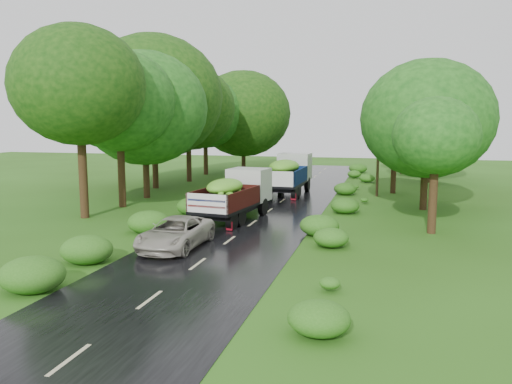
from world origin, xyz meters
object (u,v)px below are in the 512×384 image
(truck_far, at_px, (289,172))
(utility_pole, at_px, (378,147))
(car, at_px, (176,233))
(truck_near, at_px, (236,192))

(truck_far, height_order, utility_pole, utility_pole)
(truck_far, xyz_separation_m, utility_pole, (6.48, 0.41, 1.97))
(truck_far, bearing_deg, utility_pole, 5.29)
(car, bearing_deg, utility_pole, 66.02)
(car, distance_m, utility_pole, 19.74)
(truck_far, distance_m, car, 17.47)
(truck_near, xyz_separation_m, car, (-0.61, -6.81, -0.85))
(truck_far, bearing_deg, car, -93.48)
(truck_near, height_order, utility_pole, utility_pole)
(truck_near, distance_m, car, 6.89)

